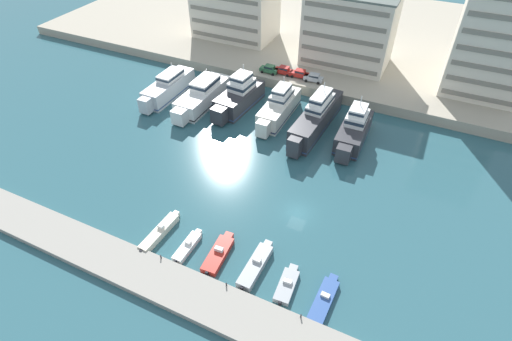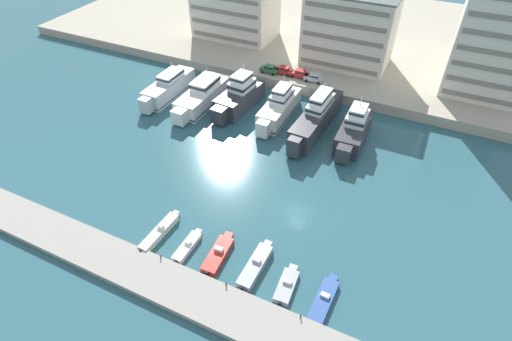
# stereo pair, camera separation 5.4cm
# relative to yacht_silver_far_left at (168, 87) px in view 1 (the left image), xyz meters

# --- Properties ---
(ground_plane) EXTENTS (400.00, 400.00, 0.00)m
(ground_plane) POSITION_rel_yacht_silver_far_left_xyz_m (37.39, -20.45, -2.07)
(ground_plane) COLOR #2D5B66
(quay_promenade) EXTENTS (180.00, 70.00, 2.16)m
(quay_promenade) POSITION_rel_yacht_silver_far_left_xyz_m (37.39, 47.62, -0.99)
(quay_promenade) COLOR #ADA38E
(quay_promenade) RESTS_ON ground
(pier_dock) EXTENTS (120.00, 5.92, 0.87)m
(pier_dock) POSITION_rel_yacht_silver_far_left_xyz_m (37.39, -39.39, -1.63)
(pier_dock) COLOR #9E998E
(pier_dock) RESTS_ON ground
(yacht_silver_far_left) EXTENTS (4.34, 16.88, 6.74)m
(yacht_silver_far_left) POSITION_rel_yacht_silver_far_left_xyz_m (0.00, 0.00, 0.00)
(yacht_silver_far_left) COLOR silver
(yacht_silver_far_left) RESTS_ON ground
(yacht_white_left) EXTENTS (5.05, 18.26, 6.90)m
(yacht_white_left) POSITION_rel_yacht_silver_far_left_xyz_m (8.32, 0.33, 0.00)
(yacht_white_left) COLOR white
(yacht_white_left) RESTS_ON ground
(yacht_charcoal_mid_left) EXTENTS (6.11, 15.83, 8.73)m
(yacht_charcoal_mid_left) POSITION_rel_yacht_silver_far_left_xyz_m (15.74, 2.43, 0.47)
(yacht_charcoal_mid_left) COLOR #333338
(yacht_charcoal_mid_left) RESTS_ON ground
(yacht_ivory_center_left) EXTENTS (4.27, 16.20, 7.98)m
(yacht_ivory_center_left) POSITION_rel_yacht_silver_far_left_xyz_m (24.58, 2.49, 0.23)
(yacht_ivory_center_left) COLOR silver
(yacht_ivory_center_left) RESTS_ON ground
(yacht_charcoal_center) EXTENTS (5.09, 20.88, 8.83)m
(yacht_charcoal_center) POSITION_rel_yacht_silver_far_left_xyz_m (32.55, 1.68, 0.59)
(yacht_charcoal_center) COLOR #333338
(yacht_charcoal_center) RESTS_ON ground
(yacht_charcoal_center_right) EXTENTS (4.73, 15.11, 8.42)m
(yacht_charcoal_center_right) POSITION_rel_yacht_silver_far_left_xyz_m (40.01, 1.09, 0.33)
(yacht_charcoal_center_right) COLOR #333338
(yacht_charcoal_center_right) RESTS_ON ground
(motorboat_cream_far_left) EXTENTS (1.85, 8.39, 1.59)m
(motorboat_cream_far_left) POSITION_rel_yacht_silver_far_left_xyz_m (21.13, -32.83, -1.51)
(motorboat_cream_far_left) COLOR beige
(motorboat_cream_far_left) RESTS_ON ground
(motorboat_white_left) EXTENTS (1.57, 6.26, 1.25)m
(motorboat_white_left) POSITION_rel_yacht_silver_far_left_xyz_m (26.03, -33.26, -1.63)
(motorboat_white_left) COLOR white
(motorboat_white_left) RESTS_ON ground
(motorboat_red_mid_left) EXTENTS (2.55, 7.45, 1.40)m
(motorboat_red_mid_left) POSITION_rel_yacht_silver_far_left_xyz_m (30.51, -32.52, -1.61)
(motorboat_red_mid_left) COLOR red
(motorboat_red_mid_left) RESTS_ON ground
(motorboat_grey_center_left) EXTENTS (2.09, 8.35, 1.52)m
(motorboat_grey_center_left) POSITION_rel_yacht_silver_far_left_xyz_m (35.93, -32.13, -1.51)
(motorboat_grey_center_left) COLOR #9EA3A8
(motorboat_grey_center_left) RESTS_ON ground
(motorboat_grey_center) EXTENTS (2.36, 6.15, 1.11)m
(motorboat_grey_center) POSITION_rel_yacht_silver_far_left_xyz_m (40.72, -33.00, -1.69)
(motorboat_grey_center) COLOR #9EA3A8
(motorboat_grey_center) RESTS_ON ground
(motorboat_blue_center_right) EXTENTS (2.23, 7.59, 1.08)m
(motorboat_blue_center_right) POSITION_rel_yacht_silver_far_left_xyz_m (45.61, -32.96, -1.69)
(motorboat_blue_center_right) COLOR #33569E
(motorboat_blue_center_right) RESTS_ON ground
(car_green_far_left) EXTENTS (4.12, 1.95, 1.80)m
(car_green_far_left) POSITION_rel_yacht_silver_far_left_xyz_m (16.90, 15.11, 1.07)
(car_green_far_left) COLOR #2D6642
(car_green_far_left) RESTS_ON quay_promenade
(car_red_left) EXTENTS (4.12, 1.96, 1.80)m
(car_red_left) POSITION_rel_yacht_silver_far_left_xyz_m (20.05, 15.93, 1.07)
(car_red_left) COLOR red
(car_red_left) RESTS_ON quay_promenade
(car_red_mid_left) EXTENTS (4.10, 1.92, 1.80)m
(car_red_mid_left) POSITION_rel_yacht_silver_far_left_xyz_m (23.83, 16.01, 1.07)
(car_red_mid_left) COLOR red
(car_red_mid_left) RESTS_ON quay_promenade
(car_silver_center_left) EXTENTS (4.17, 2.07, 1.80)m
(car_silver_center_left) POSITION_rel_yacht_silver_far_left_xyz_m (27.23, 15.52, 1.07)
(car_silver_center_left) COLOR #B7BCC1
(car_silver_center_left) RESTS_ON quay_promenade
(apartment_block_far_left) EXTENTS (20.43, 12.55, 18.39)m
(apartment_block_far_left) POSITION_rel_yacht_silver_far_left_xyz_m (0.39, 30.69, 8.35)
(apartment_block_far_left) COLOR silver
(apartment_block_far_left) RESTS_ON quay_promenade
(apartment_block_left) EXTENTS (19.40, 12.67, 18.09)m
(apartment_block_left) POSITION_rel_yacht_silver_far_left_xyz_m (30.73, 27.79, 8.20)
(apartment_block_left) COLOR silver
(apartment_block_left) RESTS_ON quay_promenade
(apartment_block_mid_left) EXTENTS (14.78, 16.61, 24.10)m
(apartment_block_mid_left) POSITION_rel_yacht_silver_far_left_xyz_m (59.43, 28.56, 11.20)
(apartment_block_mid_left) COLOR silver
(apartment_block_mid_left) RESTS_ON quay_promenade
(bollard_west) EXTENTS (0.20, 0.20, 0.61)m
(bollard_west) POSITION_rel_yacht_silver_far_left_xyz_m (24.14, -36.68, -0.87)
(bollard_west) COLOR #2D2D33
(bollard_west) RESTS_ON pier_dock
(bollard_west_mid) EXTENTS (0.20, 0.20, 0.61)m
(bollard_west_mid) POSITION_rel_yacht_silver_far_left_xyz_m (34.02, -36.68, -0.87)
(bollard_west_mid) COLOR #2D2D33
(bollard_west_mid) RESTS_ON pier_dock
(bollard_east_mid) EXTENTS (0.20, 0.20, 0.61)m
(bollard_east_mid) POSITION_rel_yacht_silver_far_left_xyz_m (43.91, -36.68, -0.87)
(bollard_east_mid) COLOR #2D2D33
(bollard_east_mid) RESTS_ON pier_dock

